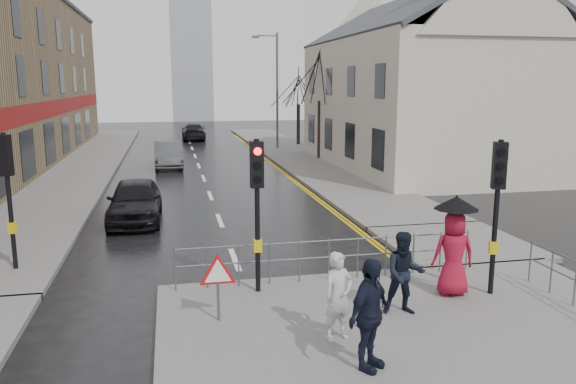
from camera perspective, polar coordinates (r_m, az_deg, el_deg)
name	(u,v)px	position (r m, az deg, el deg)	size (l,w,h in m)	color
ground	(251,301)	(12.58, -3.82, -10.97)	(120.00, 120.00, 0.00)	black
near_pavement	(454,360)	(10.37, 16.55, -16.00)	(10.00, 9.00, 0.14)	#605E5B
left_pavement	(86,163)	(35.20, -19.87, 2.78)	(4.00, 44.00, 0.14)	#605E5B
right_pavement	(293,153)	(37.73, 0.53, 3.94)	(4.00, 40.00, 0.14)	#605E5B
pavement_bridge_right	(455,243)	(17.29, 16.57, -5.00)	(4.00, 4.20, 0.14)	#605E5B
building_right_cream	(417,82)	(32.54, 12.99, 10.86)	(9.00, 16.40, 10.10)	#B7AEA0
church_tower	(191,48)	(73.75, -9.84, 14.18)	(5.00, 5.00, 18.00)	#95989E
traffic_signal_near_left	(257,189)	(12.10, -3.16, 0.31)	(0.28, 0.27, 3.40)	black
traffic_signal_near_right	(498,190)	(12.76, 20.52, 0.17)	(0.34, 0.33, 3.40)	black
traffic_signal_far_left	(7,177)	(15.23, -26.62, 1.36)	(0.34, 0.33, 3.40)	black
guard_railing_front	(329,250)	(13.23, 4.19, -5.90)	(7.14, 0.04, 1.00)	#595B5E
warning_sign	(218,276)	(11.00, -7.15, -8.50)	(0.80, 0.07, 1.35)	#595B5E
street_lamp	(275,83)	(40.25, -1.36, 11.00)	(1.83, 0.25, 8.00)	#595B5E
tree_near	(320,76)	(34.77, 3.28, 11.69)	(2.40, 2.40, 6.58)	#2E2019
tree_far	(298,87)	(42.65, 1.06, 10.62)	(2.40, 2.40, 5.64)	#2E2019
pedestrian_a	(338,296)	(10.24, 5.13, -10.50)	(0.59, 0.39, 1.62)	#B6B7B2
pedestrian_b	(404,273)	(11.50, 11.75, -8.09)	(0.82, 0.64, 1.69)	black
pedestrian_with_umbrella	(454,243)	(12.68, 16.52, -5.02)	(0.99, 0.96, 2.20)	maroon
pedestrian_d	(369,315)	(9.25, 8.27, -12.25)	(1.09, 0.45, 1.85)	black
car_parked	(135,200)	(20.01, -15.28, -0.83)	(1.73, 4.31, 1.47)	black
car_mid	(168,155)	(32.58, -12.07, 3.73)	(1.53, 4.37, 1.44)	#434648
car_far	(193,132)	(48.08, -9.58, 6.04)	(1.91, 4.69, 1.36)	black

